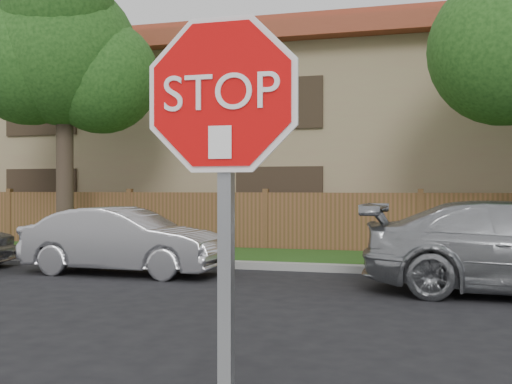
% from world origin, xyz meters
% --- Properties ---
extents(far_curb, '(70.00, 0.30, 0.15)m').
position_xyz_m(far_curb, '(0.00, 8.15, 0.07)').
color(far_curb, gray).
rests_on(far_curb, ground).
extents(grass_strip, '(70.00, 3.00, 0.12)m').
position_xyz_m(grass_strip, '(0.00, 9.80, 0.06)').
color(grass_strip, '#1E4714').
rests_on(grass_strip, ground).
extents(fence, '(70.00, 0.12, 1.60)m').
position_xyz_m(fence, '(0.00, 11.40, 0.80)').
color(fence, brown).
rests_on(fence, ground).
extents(apartment_building, '(35.20, 9.20, 7.20)m').
position_xyz_m(apartment_building, '(0.00, 17.00, 3.53)').
color(apartment_building, '#A18564').
rests_on(apartment_building, ground).
extents(tree_left, '(4.80, 3.90, 7.78)m').
position_xyz_m(tree_left, '(-8.98, 9.57, 5.22)').
color(tree_left, '#382B21').
rests_on(tree_left, ground).
extents(stop_sign, '(1.01, 0.13, 2.55)m').
position_xyz_m(stop_sign, '(-0.93, -1.48, 1.83)').
color(stop_sign, gray).
rests_on(stop_sign, sidewalk_near).
extents(sedan_left, '(4.08, 1.50, 1.33)m').
position_xyz_m(sedan_left, '(-5.75, 6.74, 0.67)').
color(sedan_left, '#B1B1B6').
rests_on(sedan_left, ground).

